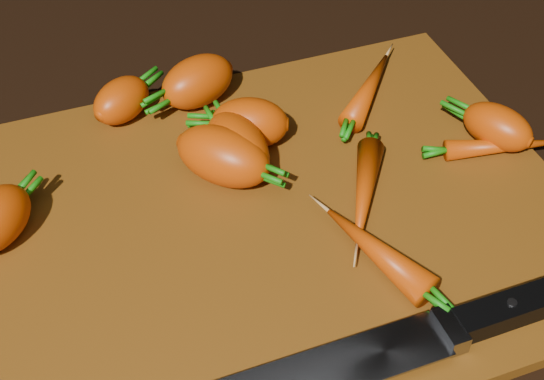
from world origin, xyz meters
name	(u,v)px	position (x,y,z in m)	size (l,w,h in m)	color
ground	(276,227)	(0.00, 0.00, -0.01)	(2.00, 2.00, 0.01)	black
cutting_board	(276,218)	(0.00, 0.00, 0.01)	(0.50, 0.40, 0.01)	#6E3B0B
carrot_1	(250,123)	(0.01, 0.09, 0.04)	(0.07, 0.05, 0.05)	#BF3A00
carrot_2	(223,156)	(-0.03, 0.06, 0.04)	(0.09, 0.05, 0.05)	#BF3A00
carrot_3	(237,147)	(-0.01, 0.06, 0.04)	(0.08, 0.05, 0.05)	#BF3A00
carrot_4	(198,81)	(-0.02, 0.17, 0.04)	(0.08, 0.05, 0.05)	#BF3A00
carrot_5	(121,100)	(-0.09, 0.17, 0.03)	(0.06, 0.04, 0.04)	#BF3A00
carrot_6	(498,127)	(0.22, 0.01, 0.03)	(0.07, 0.04, 0.04)	#BF3A00
carrot_7	(369,88)	(0.14, 0.12, 0.02)	(0.12, 0.02, 0.02)	#BF3A00
carrot_8	(505,146)	(0.22, 0.00, 0.02)	(0.11, 0.02, 0.02)	#BF3A00
carrot_9	(376,250)	(0.05, -0.08, 0.03)	(0.11, 0.03, 0.03)	#BF3A00
carrot_10	(364,192)	(0.07, -0.01, 0.02)	(0.12, 0.02, 0.02)	#BF3A00
knife	(329,371)	(-0.02, -0.16, 0.02)	(0.36, 0.04, 0.02)	gray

